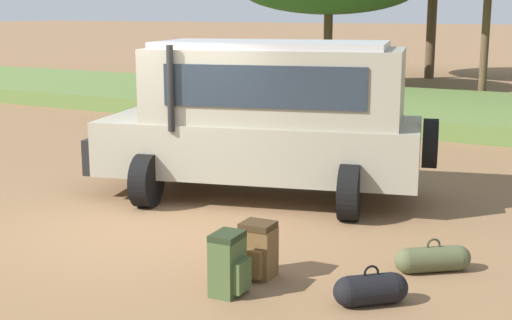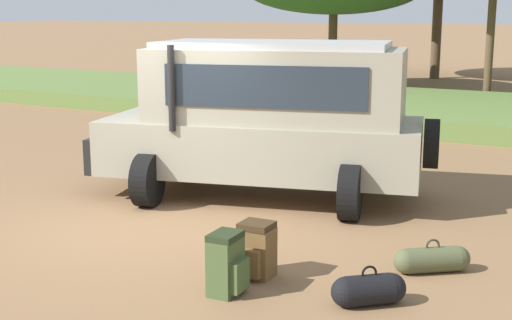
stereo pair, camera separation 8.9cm
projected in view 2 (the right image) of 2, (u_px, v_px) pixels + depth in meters
name	position (u px, v px, depth m)	size (l,w,h in m)	color
ground_plane	(145.00, 227.00, 9.72)	(320.00, 320.00, 0.00)	olive
grass_bank	(413.00, 109.00, 19.87)	(120.00, 7.00, 0.44)	#5B7538
safari_vehicle	(268.00, 116.00, 11.03)	(5.47, 3.53, 2.44)	gray
backpack_beside_front_wheel	(227.00, 264.00, 7.36)	(0.40, 0.41, 0.66)	#42562D
backpack_cluster_center	(256.00, 250.00, 7.85)	(0.38, 0.43, 0.62)	brown
duffel_bag_low_black_case	(432.00, 260.00, 8.01)	(0.76, 0.67, 0.39)	#4C5133
duffel_bag_soft_canvas	(369.00, 290.00, 7.11)	(0.66, 0.63, 0.41)	black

